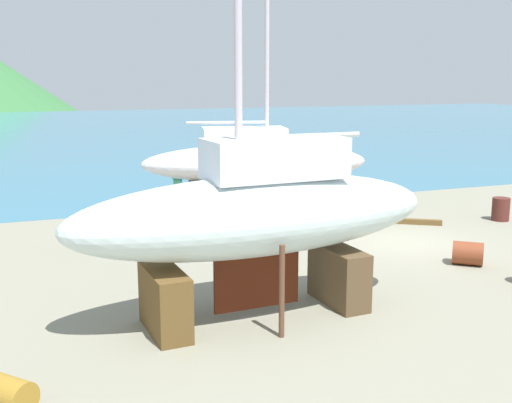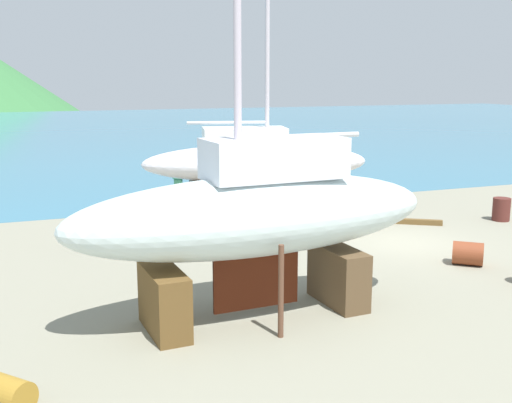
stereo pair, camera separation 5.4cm
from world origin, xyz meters
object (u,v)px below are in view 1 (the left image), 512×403
at_px(sailboat_far_slipway, 255,163).
at_px(barrel_ochre, 468,253).
at_px(worker, 178,179).
at_px(barrel_by_slipway, 501,209).
at_px(barrel_rust_far, 91,237).
at_px(barrel_rust_mid, 6,393).
at_px(sailboat_mid_port, 259,215).

relative_size(sailboat_far_slipway, barrel_ochre, 17.20).
xyz_separation_m(worker, barrel_ochre, (5.36, -13.08, -0.51)).
bearing_deg(sailboat_far_slipway, barrel_by_slipway, -11.03).
bearing_deg(barrel_by_slipway, barrel_rust_far, 174.46).
relative_size(worker, barrel_rust_mid, 1.76).
xyz_separation_m(sailboat_mid_port, worker, (1.79, 14.66, -1.52)).
height_order(sailboat_mid_port, barrel_rust_mid, sailboat_mid_port).
distance_m(worker, barrel_ochre, 14.15).
xyz_separation_m(barrel_by_slipway, barrel_ochre, (-4.99, -4.22, -0.10)).
height_order(worker, barrel_rust_far, worker).
distance_m(barrel_by_slipway, barrel_rust_far, 15.09).
distance_m(barrel_rust_mid, barrel_ochre, 13.08).
bearing_deg(barrel_rust_far, sailboat_mid_port, -68.33).
height_order(worker, barrel_rust_mid, worker).
bearing_deg(sailboat_mid_port, barrel_rust_far, -71.37).
bearing_deg(barrel_rust_mid, sailboat_mid_port, 23.69).
distance_m(sailboat_mid_port, barrel_rust_mid, 6.19).
bearing_deg(sailboat_far_slipway, worker, 120.98).
bearing_deg(worker, sailboat_far_slipway, -127.72).
relative_size(barrel_rust_mid, barrel_by_slipway, 1.07).
height_order(sailboat_mid_port, barrel_ochre, sailboat_mid_port).
bearing_deg(sailboat_mid_port, worker, -99.99).
height_order(barrel_by_slipway, barrel_rust_far, barrel_by_slipway).
distance_m(barrel_by_slipway, barrel_ochre, 6.54).
relative_size(barrel_by_slipway, barrel_rust_far, 1.09).
xyz_separation_m(barrel_rust_mid, barrel_ochre, (12.48, 3.92, 0.05)).
distance_m(sailboat_far_slipway, worker, 5.60).
xyz_separation_m(sailboat_mid_port, barrel_by_slipway, (12.14, 5.79, -1.93)).
height_order(sailboat_far_slipway, barrel_rust_far, sailboat_far_slipway).
height_order(sailboat_far_slipway, sailboat_mid_port, sailboat_far_slipway).
bearing_deg(barrel_by_slipway, barrel_rust_mid, -155.04).
relative_size(sailboat_mid_port, barrel_ochre, 15.51).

